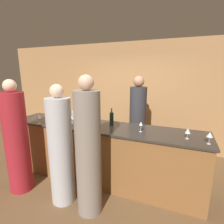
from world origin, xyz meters
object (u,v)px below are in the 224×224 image
guest_1 (17,141)px  guest_2 (88,153)px  wine_bottle_0 (112,119)px  ice_bucket (76,115)px  bartender (137,124)px  guest_0 (61,150)px

guest_1 → guest_2: 1.36m
wine_bottle_0 → ice_bucket: 0.83m
bartender → ice_bucket: 1.33m
bartender → guest_1: (-1.64, -1.70, -0.02)m
guest_0 → ice_bucket: size_ratio=10.19×
guest_1 → wine_bottle_0: bearing=33.6°
guest_0 → guest_2: bearing=-4.1°
ice_bucket → guest_1: bearing=-117.9°
bartender → guest_0: 1.83m
guest_1 → guest_2: bearing=0.4°
guest_1 → ice_bucket: 1.17m
guest_2 → ice_bucket: 1.31m
bartender → guest_0: bearing=64.7°
guest_0 → bartender: bearing=64.7°
bartender → guest_2: (-0.28, -1.69, 0.02)m
bartender → guest_1: bartender is taller
guest_0 → wine_bottle_0: size_ratio=5.85×
guest_0 → guest_2: (0.50, -0.04, 0.07)m
bartender → ice_bucket: (-1.11, -0.69, 0.25)m
bartender → wine_bottle_0: 0.90m
bartender → ice_bucket: size_ratio=10.66×
ice_bucket → guest_0: bearing=-70.9°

